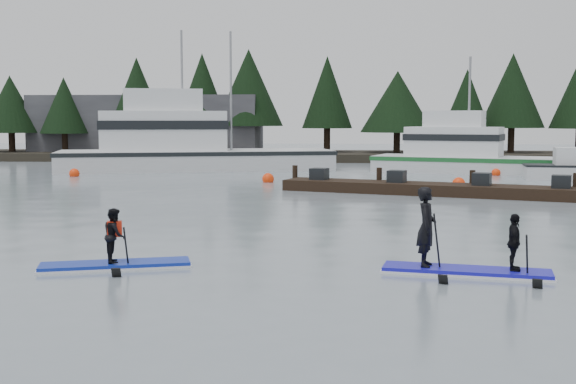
# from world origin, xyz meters

# --- Properties ---
(ground) EXTENTS (160.00, 160.00, 0.00)m
(ground) POSITION_xyz_m (0.00, 0.00, 0.00)
(ground) COLOR gray
(ground) RESTS_ON ground
(far_shore) EXTENTS (70.00, 8.00, 0.60)m
(far_shore) POSITION_xyz_m (0.00, 42.00, 0.30)
(far_shore) COLOR #2D281E
(far_shore) RESTS_ON ground
(treeline) EXTENTS (60.00, 4.00, 8.00)m
(treeline) POSITION_xyz_m (0.00, 42.00, 0.00)
(treeline) COLOR black
(treeline) RESTS_ON ground
(waterfront_building) EXTENTS (18.00, 6.00, 5.00)m
(waterfront_building) POSITION_xyz_m (-14.00, 44.00, 2.50)
(waterfront_building) COLOR #4C4C51
(waterfront_building) RESTS_ON ground
(fishing_boat_large) EXTENTS (17.20, 8.64, 9.48)m
(fishing_boat_large) POSITION_xyz_m (-7.87, 30.16, 0.71)
(fishing_boat_large) COLOR silver
(fishing_boat_large) RESTS_ON ground
(fishing_boat_medium) EXTENTS (12.49, 7.29, 7.50)m
(fishing_boat_medium) POSITION_xyz_m (9.18, 29.14, 0.51)
(fishing_boat_medium) COLOR silver
(fishing_boat_medium) RESTS_ON ground
(floating_dock) EXTENTS (13.57, 6.32, 0.46)m
(floating_dock) POSITION_xyz_m (5.72, 16.17, 0.23)
(floating_dock) COLOR black
(floating_dock) RESTS_ON ground
(buoy_b) EXTENTS (0.59, 0.59, 0.59)m
(buoy_b) POSITION_xyz_m (-2.10, 21.74, 0.00)
(buoy_b) COLOR #FF390C
(buoy_b) RESTS_ON ground
(buoy_c) EXTENTS (0.51, 0.51, 0.51)m
(buoy_c) POSITION_xyz_m (10.13, 27.03, 0.00)
(buoy_c) COLOR #FF390C
(buoy_c) RESTS_ON ground
(buoy_d) EXTENTS (0.59, 0.59, 0.59)m
(buoy_d) POSITION_xyz_m (6.88, 19.68, 0.00)
(buoy_d) COLOR #FF390C
(buoy_d) RESTS_ON ground
(buoy_a) EXTENTS (0.56, 0.56, 0.56)m
(buoy_a) POSITION_xyz_m (-13.05, 24.72, 0.00)
(buoy_a) COLOR #FF390C
(buoy_a) RESTS_ON ground
(paddleboard_solo) EXTENTS (3.15, 1.58, 1.76)m
(paddleboard_solo) POSITION_xyz_m (-3.25, 0.87, 0.39)
(paddleboard_solo) COLOR #1129A2
(paddleboard_solo) RESTS_ON ground
(paddleboard_duo) EXTENTS (3.38, 1.55, 2.24)m
(paddleboard_duo) POSITION_xyz_m (3.83, 0.78, 0.57)
(paddleboard_duo) COLOR #1713B9
(paddleboard_duo) RESTS_ON ground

